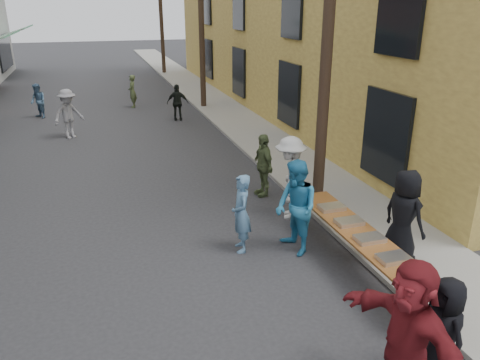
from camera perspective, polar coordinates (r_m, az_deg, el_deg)
ground at (r=7.95m, az=-9.88°, el=-15.26°), size 120.00×120.00×0.00m
sidewalk at (r=22.63m, az=-2.70°, el=9.03°), size 2.20×60.00×0.10m
utility_pole_near at (r=10.65m, az=10.83°, el=19.68°), size 0.26×0.26×9.00m
utility_pole_mid at (r=21.99m, az=-4.79°, el=20.32°), size 0.26×0.26×9.00m
utility_pole_far at (r=33.79m, az=-9.67°, el=20.24°), size 0.26×0.26×9.00m
serving_table at (r=8.78m, az=14.43°, el=-6.50°), size 0.70×4.00×0.75m
catering_tray_sausage at (r=7.59m, az=21.01°, el=-11.23°), size 0.50×0.33×0.08m
catering_tray_foil_b at (r=8.02m, az=18.19°, el=-9.03°), size 0.50×0.33×0.08m
catering_tray_buns at (r=8.52m, az=15.52°, el=-6.89°), size 0.50×0.33×0.08m
catering_tray_foil_d at (r=9.05m, az=13.17°, el=-4.98°), size 0.50×0.33×0.08m
catering_tray_buns_end at (r=9.60m, az=11.09°, el=-3.28°), size 0.50×0.33×0.08m
condiment_jar_a at (r=7.27m, az=21.07°, el=-12.73°), size 0.07×0.07×0.08m
condiment_jar_b at (r=7.33m, az=20.58°, el=-12.35°), size 0.07×0.07×0.08m
condiment_jar_c at (r=7.40m, az=20.11°, el=-11.97°), size 0.07×0.07×0.08m
cup_stack at (r=7.54m, az=23.42°, el=-11.65°), size 0.08×0.08×0.12m
guest_front_a at (r=6.68m, az=23.50°, el=-16.67°), size 0.53×0.78×1.53m
guest_front_b at (r=9.14m, az=0.15°, el=-4.11°), size 0.44×0.61×1.58m
guest_front_c at (r=9.08m, az=6.85°, el=-3.39°), size 0.82×0.99×1.89m
guest_front_d at (r=10.60m, az=6.10°, el=0.28°), size 1.13×1.41×1.90m
guest_front_e at (r=11.82m, az=2.83°, el=1.83°), size 0.46×0.97×1.62m
guest_queue_back at (r=6.14m, az=19.74°, el=-17.25°), size 0.91×1.89×1.95m
server at (r=9.09m, az=19.32°, el=-4.16°), size 0.76×0.98×1.77m
passerby_left at (r=18.15m, az=-20.19°, el=7.57°), size 1.33×1.17×1.78m
passerby_mid at (r=19.91m, az=-7.61°, el=9.33°), size 0.95×0.56×1.51m
passerby_right at (r=22.92m, az=-12.99°, el=10.49°), size 0.43×0.60×1.52m
passerby_far at (r=21.97m, az=-23.39°, el=8.83°), size 0.85×0.90×1.46m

